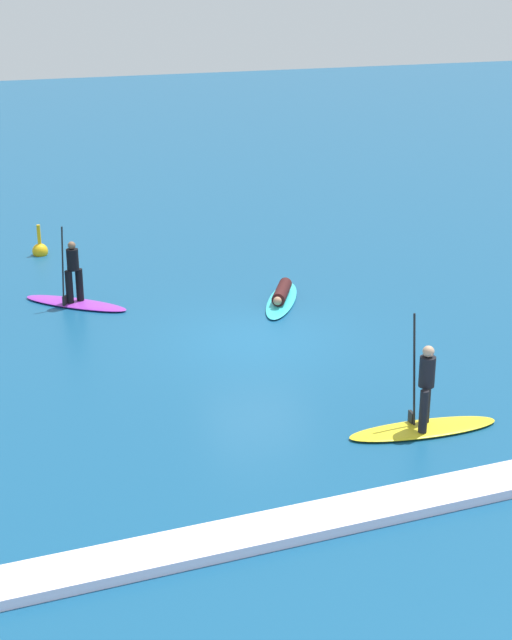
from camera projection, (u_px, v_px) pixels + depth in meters
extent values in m
plane|color=navy|center=(256.00, 339.00, 23.54)|extent=(120.00, 120.00, 0.00)
ellipsoid|color=#33C6CC|center=(282.00, 300.00, 26.13)|extent=(2.21, 3.05, 0.10)
cylinder|color=#381414|center=(282.00, 292.00, 26.09)|extent=(1.04, 1.42, 0.36)
sphere|color=#A37556|center=(277.00, 301.00, 25.31)|extent=(0.31, 0.31, 0.23)
ellipsoid|color=yellow|center=(423.00, 429.00, 18.87)|extent=(3.16, 1.07, 0.10)
cylinder|color=black|center=(426.00, 402.00, 18.92)|extent=(0.19, 0.19, 0.87)
cylinder|color=black|center=(424.00, 411.00, 18.50)|extent=(0.19, 0.19, 0.87)
cylinder|color=black|center=(427.00, 372.00, 18.45)|extent=(0.34, 0.34, 0.61)
sphere|color=tan|center=(428.00, 351.00, 18.31)|extent=(0.25, 0.25, 0.23)
cylinder|color=black|center=(414.00, 370.00, 18.66)|extent=(0.08, 0.33, 2.24)
cube|color=black|center=(411.00, 419.00, 19.03)|extent=(0.08, 0.20, 0.32)
ellipsoid|color=purple|center=(76.00, 303.00, 25.90)|extent=(2.77, 2.66, 0.10)
cylinder|color=black|center=(80.00, 285.00, 25.81)|extent=(0.28, 0.28, 0.89)
cylinder|color=black|center=(69.00, 287.00, 25.64)|extent=(0.28, 0.28, 0.89)
cylinder|color=black|center=(73.00, 260.00, 25.47)|extent=(0.45, 0.45, 0.58)
sphere|color=brown|center=(72.00, 245.00, 25.34)|extent=(0.29, 0.29, 0.21)
cylinder|color=black|center=(63.00, 266.00, 25.34)|extent=(0.18, 0.19, 2.11)
cube|color=black|center=(65.00, 302.00, 25.68)|extent=(0.18, 0.19, 0.32)
sphere|color=yellow|center=(40.00, 251.00, 30.36)|extent=(0.49, 0.49, 0.49)
cylinder|color=yellow|center=(39.00, 240.00, 30.24)|extent=(0.11, 0.11, 0.98)
cube|color=white|center=(427.00, 497.00, 16.38)|extent=(14.65, 0.90, 0.18)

